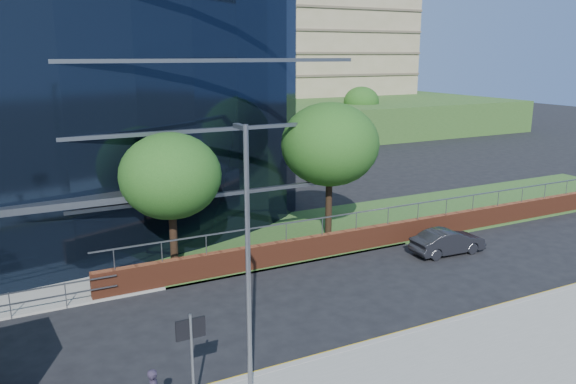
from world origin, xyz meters
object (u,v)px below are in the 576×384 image
tree_far_c (170,176)px  tree_dist_f (361,102)px  parked_car (448,242)px  street_sign (191,340)px  streetlight_east (248,261)px  tree_far_d (330,144)px  tree_dist_e (247,106)px

tree_far_c → tree_dist_f: tree_far_c is taller
tree_dist_f → parked_car: 42.30m
street_sign → parked_car: bearing=22.8°
street_sign → parked_car: street_sign is taller
street_sign → parked_car: 16.86m
street_sign → streetlight_east: size_ratio=0.35×
tree_far_d → street_sign: bearing=-134.8°
tree_far_c → parked_car: size_ratio=1.68×
tree_far_c → tree_far_d: size_ratio=0.87×
tree_far_c → tree_dist_e: size_ratio=1.00×
tree_dist_f → streetlight_east: 55.74m
tree_dist_e → streetlight_east: streetlight_east is taller
street_sign → tree_dist_f: size_ratio=0.46×
streetlight_east → street_sign: bearing=158.6°
parked_car → street_sign: bearing=115.9°
tree_far_c → streetlight_east: bearing=-95.1°
street_sign → streetlight_east: (1.50, -0.59, 2.29)m
street_sign → tree_far_c: tree_far_c is taller
tree_far_c → tree_far_d: bearing=6.3°
tree_far_d → tree_dist_e: bearing=75.1°
tree_dist_e → parked_car: (-4.02, -35.09, -3.90)m
street_sign → tree_far_d: 16.61m
tree_dist_e → tree_far_d: bearing=-104.9°
tree_dist_f → tree_far_d: bearing=-126.9°
tree_dist_f → tree_far_c: bearing=-135.0°
parked_car → tree_dist_f: bearing=-25.2°
streetlight_east → tree_dist_e: bearing=66.9°
street_sign → tree_far_d: tree_far_d is taller
tree_far_c → street_sign: bearing=-103.3°
tree_far_c → streetlight_east: streetlight_east is taller
streetlight_east → parked_car: bearing=26.9°
tree_dist_f → streetlight_east: size_ratio=0.76×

